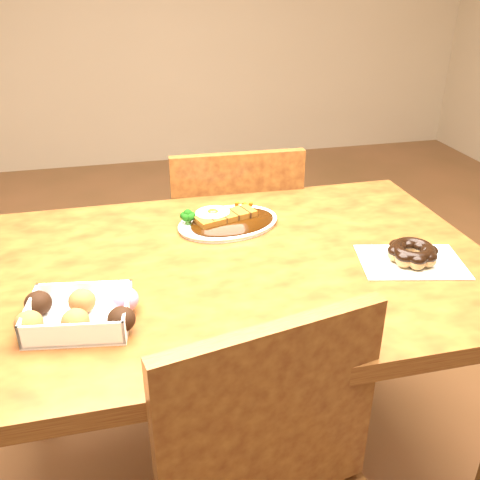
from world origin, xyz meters
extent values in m
cube|color=#4A1E0E|center=(0.00, 0.00, 0.73)|extent=(1.20, 0.80, 0.04)
cylinder|color=#4A1E0E|center=(-0.54, 0.34, 0.35)|extent=(0.06, 0.06, 0.71)
cylinder|color=#4A1E0E|center=(0.54, 0.34, 0.35)|extent=(0.06, 0.06, 0.71)
cube|color=#4A1E0E|center=(0.12, 0.60, 0.43)|extent=(0.44, 0.44, 0.04)
cylinder|color=#4A1E0E|center=(0.30, 0.76, 0.21)|extent=(0.04, 0.04, 0.41)
cylinder|color=#4A1E0E|center=(-0.04, 0.78, 0.21)|extent=(0.04, 0.04, 0.41)
cylinder|color=#4A1E0E|center=(0.28, 0.42, 0.21)|extent=(0.04, 0.04, 0.41)
cylinder|color=#4A1E0E|center=(-0.06, 0.44, 0.21)|extent=(0.04, 0.04, 0.41)
cube|color=#4A1E0E|center=(0.11, 0.41, 0.67)|extent=(0.40, 0.05, 0.40)
cube|color=#4A1E0E|center=(-0.03, -0.41, 0.67)|extent=(0.40, 0.11, 0.40)
ellipsoid|color=white|center=(0.03, 0.19, 0.76)|extent=(0.30, 0.25, 0.01)
ellipsoid|color=black|center=(0.04, 0.18, 0.76)|extent=(0.25, 0.20, 0.01)
cube|color=#6B380C|center=(0.03, 0.19, 0.77)|extent=(0.17, 0.10, 0.02)
ellipsoid|color=white|center=(0.00, 0.21, 0.78)|extent=(0.11, 0.10, 0.01)
ellipsoid|color=#FFB214|center=(0.00, 0.21, 0.78)|extent=(0.03, 0.03, 0.02)
cube|color=white|center=(-0.33, -0.17, 0.77)|extent=(0.20, 0.17, 0.05)
ellipsoid|color=brown|center=(-0.41, -0.19, 0.78)|extent=(0.05, 0.05, 0.05)
ellipsoid|color=brown|center=(-0.33, -0.20, 0.78)|extent=(0.05, 0.05, 0.05)
ellipsoid|color=black|center=(-0.25, -0.21, 0.78)|extent=(0.05, 0.05, 0.05)
ellipsoid|color=black|center=(-0.40, -0.12, 0.78)|extent=(0.05, 0.05, 0.05)
ellipsoid|color=brown|center=(-0.32, -0.13, 0.78)|extent=(0.05, 0.05, 0.05)
ellipsoid|color=pink|center=(-0.24, -0.15, 0.78)|extent=(0.05, 0.05, 0.05)
cube|color=silver|center=(0.40, -0.10, 0.75)|extent=(0.26, 0.21, 0.00)
torus|color=olive|center=(0.40, -0.10, 0.77)|extent=(0.13, 0.13, 0.04)
torus|color=black|center=(0.40, -0.10, 0.78)|extent=(0.12, 0.12, 0.03)
camera|label=1|loc=(-0.23, -1.04, 1.35)|focal=40.00mm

